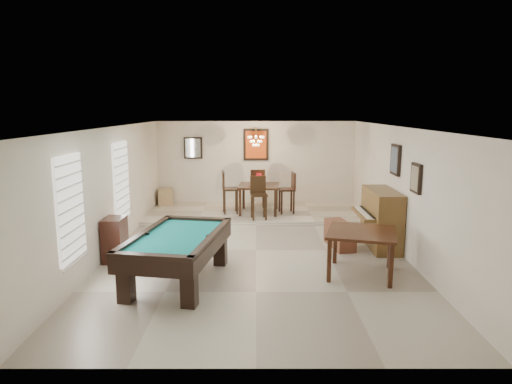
{
  "coord_description": "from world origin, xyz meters",
  "views": [
    {
      "loc": [
        -0.0,
        -9.32,
        2.96
      ],
      "look_at": [
        0.0,
        0.6,
        1.15
      ],
      "focal_mm": 32.0,
      "sensor_mm": 36.0,
      "label": 1
    }
  ],
  "objects_px": {
    "piano_bench": "(340,235)",
    "dining_chair_west": "(230,192)",
    "square_table": "(361,253)",
    "upright_piano": "(375,219)",
    "corner_bench": "(166,197)",
    "dining_chair_east": "(287,193)",
    "flower_vase": "(259,177)",
    "dining_chair_north": "(258,188)",
    "apothecary_chest": "(115,239)",
    "dining_chair_south": "(259,198)",
    "pool_table": "(178,259)",
    "dining_table": "(259,197)",
    "chandelier": "(256,137)"
  },
  "relations": [
    {
      "from": "square_table",
      "to": "dining_chair_east",
      "type": "distance_m",
      "value": 4.6
    },
    {
      "from": "flower_vase",
      "to": "dining_chair_north",
      "type": "distance_m",
      "value": 0.9
    },
    {
      "from": "piano_bench",
      "to": "pool_table",
      "type": "bearing_deg",
      "value": -147.73
    },
    {
      "from": "dining_table",
      "to": "dining_chair_south",
      "type": "bearing_deg",
      "value": -90.41
    },
    {
      "from": "pool_table",
      "to": "chandelier",
      "type": "bearing_deg",
      "value": 84.43
    },
    {
      "from": "dining_table",
      "to": "chandelier",
      "type": "xyz_separation_m",
      "value": [
        -0.08,
        0.14,
        1.63
      ]
    },
    {
      "from": "piano_bench",
      "to": "dining_chair_west",
      "type": "relative_size",
      "value": 0.85
    },
    {
      "from": "corner_bench",
      "to": "dining_chair_east",
      "type": "bearing_deg",
      "value": -17.29
    },
    {
      "from": "dining_chair_west",
      "to": "dining_chair_east",
      "type": "xyz_separation_m",
      "value": [
        1.55,
        0.0,
        -0.01
      ]
    },
    {
      "from": "flower_vase",
      "to": "dining_chair_west",
      "type": "bearing_deg",
      "value": -177.57
    },
    {
      "from": "apothecary_chest",
      "to": "dining_table",
      "type": "distance_m",
      "value": 4.7
    },
    {
      "from": "dining_table",
      "to": "dining_chair_north",
      "type": "xyz_separation_m",
      "value": [
        -0.03,
        0.78,
        0.11
      ]
    },
    {
      "from": "square_table",
      "to": "piano_bench",
      "type": "distance_m",
      "value": 1.69
    },
    {
      "from": "dining_table",
      "to": "corner_bench",
      "type": "bearing_deg",
      "value": 158.91
    },
    {
      "from": "dining_table",
      "to": "piano_bench",
      "type": "bearing_deg",
      "value": -58.39
    },
    {
      "from": "upright_piano",
      "to": "piano_bench",
      "type": "height_order",
      "value": "upright_piano"
    },
    {
      "from": "dining_table",
      "to": "chandelier",
      "type": "bearing_deg",
      "value": 119.22
    },
    {
      "from": "pool_table",
      "to": "apothecary_chest",
      "type": "distance_m",
      "value": 1.8
    },
    {
      "from": "chandelier",
      "to": "dining_chair_south",
      "type": "bearing_deg",
      "value": -85.19
    },
    {
      "from": "apothecary_chest",
      "to": "dining_chair_east",
      "type": "height_order",
      "value": "dining_chair_east"
    },
    {
      "from": "dining_chair_north",
      "to": "chandelier",
      "type": "bearing_deg",
      "value": 84.75
    },
    {
      "from": "piano_bench",
      "to": "chandelier",
      "type": "height_order",
      "value": "chandelier"
    },
    {
      "from": "corner_bench",
      "to": "pool_table",
      "type": "bearing_deg",
      "value": -76.93
    },
    {
      "from": "flower_vase",
      "to": "dining_chair_north",
      "type": "relative_size",
      "value": 0.2
    },
    {
      "from": "pool_table",
      "to": "square_table",
      "type": "bearing_deg",
      "value": 15.33
    },
    {
      "from": "dining_chair_south",
      "to": "chandelier",
      "type": "xyz_separation_m",
      "value": [
        -0.07,
        0.89,
        1.52
      ]
    },
    {
      "from": "square_table",
      "to": "dining_chair_east",
      "type": "xyz_separation_m",
      "value": [
        -1.04,
        4.47,
        0.28
      ]
    },
    {
      "from": "piano_bench",
      "to": "dining_chair_north",
      "type": "bearing_deg",
      "value": 116.16
    },
    {
      "from": "upright_piano",
      "to": "dining_chair_east",
      "type": "height_order",
      "value": "upright_piano"
    },
    {
      "from": "piano_bench",
      "to": "flower_vase",
      "type": "xyz_separation_m",
      "value": [
        -1.74,
        2.82,
        0.86
      ]
    },
    {
      "from": "dining_chair_south",
      "to": "corner_bench",
      "type": "height_order",
      "value": "dining_chair_south"
    },
    {
      "from": "piano_bench",
      "to": "dining_chair_west",
      "type": "distance_m",
      "value": 3.79
    },
    {
      "from": "apothecary_chest",
      "to": "dining_chair_east",
      "type": "relative_size",
      "value": 0.77
    },
    {
      "from": "dining_chair_east",
      "to": "piano_bench",
      "type": "bearing_deg",
      "value": 11.95
    },
    {
      "from": "pool_table",
      "to": "upright_piano",
      "type": "bearing_deg",
      "value": 36.84
    },
    {
      "from": "dining_table",
      "to": "chandelier",
      "type": "relative_size",
      "value": 1.81
    },
    {
      "from": "upright_piano",
      "to": "apothecary_chest",
      "type": "distance_m",
      "value": 5.42
    },
    {
      "from": "square_table",
      "to": "upright_piano",
      "type": "bearing_deg",
      "value": 68.38
    },
    {
      "from": "piano_bench",
      "to": "dining_chair_east",
      "type": "xyz_separation_m",
      "value": [
        -0.97,
        2.79,
        0.41
      ]
    },
    {
      "from": "dining_table",
      "to": "dining_chair_north",
      "type": "distance_m",
      "value": 0.78
    },
    {
      "from": "flower_vase",
      "to": "square_table",
      "type": "bearing_deg",
      "value": -68.11
    },
    {
      "from": "upright_piano",
      "to": "chandelier",
      "type": "height_order",
      "value": "chandelier"
    },
    {
      "from": "piano_bench",
      "to": "dining_table",
      "type": "relative_size",
      "value": 0.91
    },
    {
      "from": "pool_table",
      "to": "dining_chair_west",
      "type": "height_order",
      "value": "dining_chair_west"
    },
    {
      "from": "apothecary_chest",
      "to": "dining_chair_south",
      "type": "bearing_deg",
      "value": 46.26
    },
    {
      "from": "pool_table",
      "to": "chandelier",
      "type": "relative_size",
      "value": 4.08
    },
    {
      "from": "apothecary_chest",
      "to": "corner_bench",
      "type": "xyz_separation_m",
      "value": [
        0.06,
        4.81,
        -0.08
      ]
    },
    {
      "from": "piano_bench",
      "to": "chandelier",
      "type": "relative_size",
      "value": 1.64
    },
    {
      "from": "upright_piano",
      "to": "corner_bench",
      "type": "xyz_separation_m",
      "value": [
        -5.28,
        3.9,
        -0.27
      ]
    },
    {
      "from": "piano_bench",
      "to": "corner_bench",
      "type": "distance_m",
      "value": 5.99
    }
  ]
}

